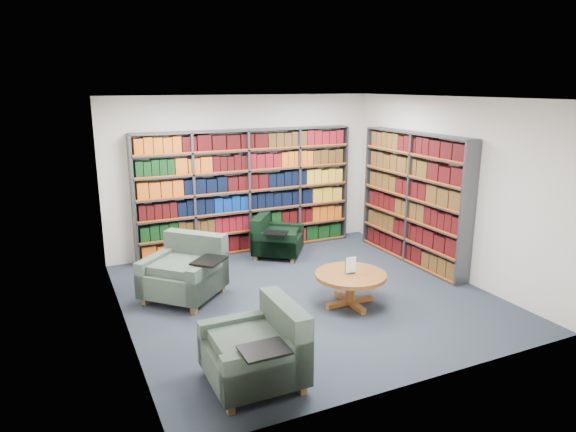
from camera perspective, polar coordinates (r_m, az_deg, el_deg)
name	(u,v)px	position (r m, az deg, el deg)	size (l,w,h in m)	color
room_shell	(306,201)	(7.12, 2.04, 1.64)	(5.02, 5.02, 2.82)	black
bookshelf_back	(247,192)	(9.28, -4.55, 2.71)	(4.00, 0.28, 2.20)	#47494F
bookshelf_right	(413,199)	(8.93, 13.75, 1.88)	(0.28, 2.50, 2.20)	#47494F
chair_teal_left	(187,273)	(7.55, -11.16, -6.18)	(1.36, 1.36, 0.87)	#001E35
chair_green_right	(274,240)	(9.14, -1.60, -2.65)	(1.11, 1.12, 0.72)	black
chair_teal_front	(261,352)	(5.40, -2.96, -14.84)	(0.92, 1.07, 0.83)	#001E35
coffee_table	(350,280)	(7.15, 6.94, -7.06)	(0.98, 0.98, 0.69)	brown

